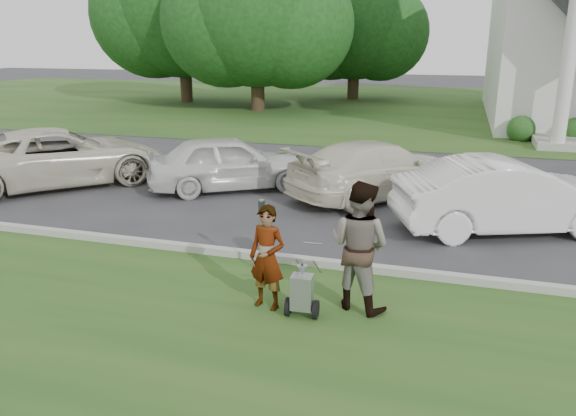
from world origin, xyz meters
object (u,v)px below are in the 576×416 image
at_px(tree_back, 355,27).
at_px(car_a, 60,157).
at_px(person_right, 359,247).
at_px(striping_cart, 302,293).
at_px(tree_far, 182,10).
at_px(car_b, 229,162).
at_px(person_left, 267,259).
at_px(car_c, 378,169).
at_px(parking_meter_near, 262,228).
at_px(car_d, 508,196).
at_px(tree_left, 256,17).

height_order(tree_back, car_a, tree_back).
bearing_deg(person_right, tree_back, -58.86).
relative_size(striping_cart, person_right, 0.49).
xyz_separation_m(tree_far, person_right, (15.83, -25.81, -4.71)).
relative_size(person_right, car_b, 0.45).
height_order(person_left, car_b, person_left).
bearing_deg(car_c, parking_meter_near, 119.12).
bearing_deg(car_d, car_b, 55.26).
height_order(parking_meter_near, car_d, car_d).
bearing_deg(person_left, person_right, 28.99).
bearing_deg(car_d, tree_back, -4.90).
distance_m(tree_far, striping_cart, 30.83).
height_order(striping_cart, car_d, car_d).
height_order(tree_back, car_d, tree_back).
xyz_separation_m(tree_back, person_right, (5.83, -30.81, -3.75)).
distance_m(tree_back, car_a, 26.24).
xyz_separation_m(person_left, person_right, (1.30, 0.40, 0.19)).
bearing_deg(car_c, tree_back, -37.27).
bearing_deg(tree_left, car_b, -72.65).
bearing_deg(car_d, car_c, 34.39).
bearing_deg(tree_back, striping_cart, -80.74).
bearing_deg(car_a, tree_far, -29.16).
bearing_deg(car_a, tree_left, -44.91).
distance_m(tree_back, parking_meter_near, 30.56).
relative_size(tree_left, tree_far, 0.91).
height_order(person_left, parking_meter_near, person_left).
relative_size(tree_back, striping_cart, 9.98).
relative_size(striping_cart, parking_meter_near, 0.72).
bearing_deg(person_right, tree_far, -38.05).
xyz_separation_m(tree_left, car_c, (9.20, -16.41, -4.39)).
distance_m(tree_left, car_a, 18.25).
bearing_deg(car_c, car_b, 47.01).
bearing_deg(person_right, person_left, 37.53).
bearing_deg(striping_cart, person_right, 33.51).
bearing_deg(striping_cart, tree_back, 96.02).
height_order(tree_far, car_b, tree_far).
relative_size(tree_left, tree_back, 1.11).
height_order(car_a, car_b, car_a).
bearing_deg(person_right, tree_left, -46.26).
xyz_separation_m(tree_left, person_right, (9.83, -22.81, -4.13)).
xyz_separation_m(tree_left, car_d, (12.20, -18.39, -4.34)).
xyz_separation_m(parking_meter_near, car_d, (4.16, 3.66, -0.07)).
relative_size(parking_meter_near, car_c, 0.27).
bearing_deg(car_b, tree_left, -15.02).
bearing_deg(car_c, person_right, 136.37).
distance_m(person_right, car_d, 5.02).
distance_m(tree_left, striping_cart, 25.50).
xyz_separation_m(tree_back, car_b, (1.26, -24.84, -3.99)).
bearing_deg(striping_cart, car_a, 143.35).
bearing_deg(car_d, car_a, 64.54).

